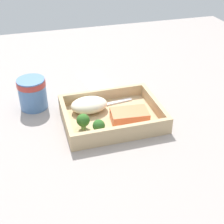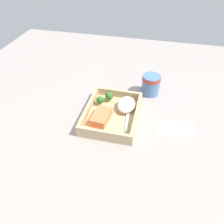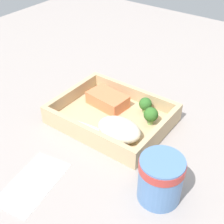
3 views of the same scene
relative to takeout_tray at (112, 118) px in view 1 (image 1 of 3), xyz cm
name	(u,v)px [view 1 (image 1 of 3)]	position (x,y,z in cm)	size (l,w,h in cm)	color
ground_plane	(112,123)	(0.00, 0.00, -1.60)	(160.00, 160.00, 2.00)	gray
takeout_tray	(112,118)	(0.00, 0.00, 0.00)	(25.97, 20.19, 1.20)	tan
tray_rim	(112,112)	(0.00, 0.00, 2.26)	(25.97, 20.19, 3.32)	tan
salmon_fillet	(129,116)	(-3.80, 3.36, 2.18)	(9.62, 5.82, 3.16)	#F37547
mashed_potatoes	(89,105)	(5.25, -4.60, 2.51)	(10.16, 7.21, 3.83)	beige
broccoli_floret_1	(83,121)	(8.50, 3.21, 3.07)	(3.36, 3.36, 4.27)	#74A255
broccoli_floret_2	(99,126)	(5.21, 6.28, 2.90)	(3.07, 3.07, 3.95)	#73A24F
fork	(103,105)	(0.95, -6.00, 0.82)	(15.88, 3.53, 0.44)	silver
paper_cup	(32,92)	(19.72, -12.83, 4.40)	(8.00, 8.00, 8.96)	#4F77AC
receipt_slip	(94,80)	(-0.88, -24.17, -0.48)	(7.77, 14.26, 0.24)	white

